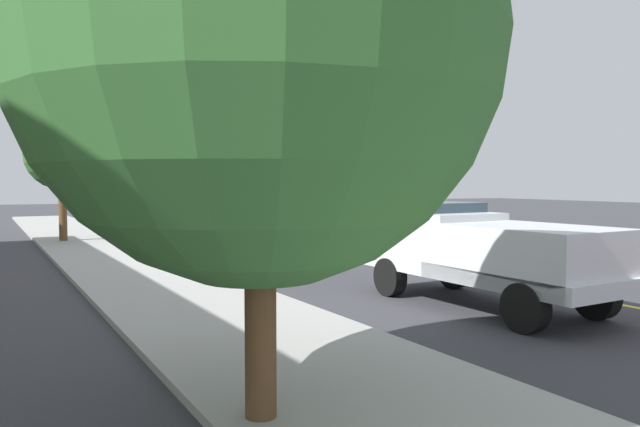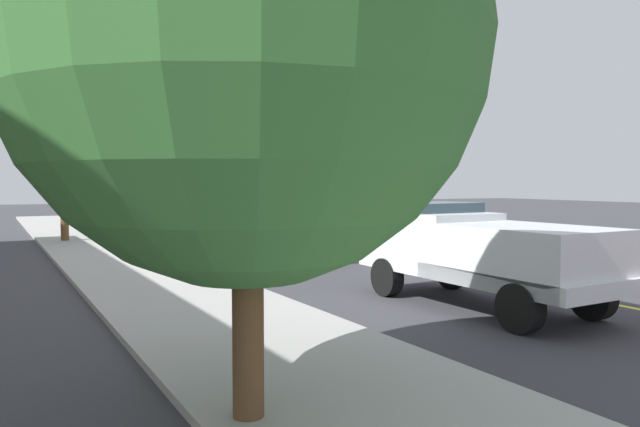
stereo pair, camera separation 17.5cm
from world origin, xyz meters
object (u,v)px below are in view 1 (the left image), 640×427
object	(u,v)px
service_pickup_truck	(485,251)
traffic_cone_mid_front	(377,252)
passing_minivan	(295,212)
traffic_signal_mast	(133,83)
utility_bucket_truck	(260,208)
traffic_cone_mid_rear	(263,231)

from	to	relation	value
service_pickup_truck	traffic_cone_mid_front	size ratio (longest dim) A/B	7.36
service_pickup_truck	passing_minivan	world-z (taller)	service_pickup_truck
traffic_cone_mid_front	traffic_signal_mast	bearing A→B (deg)	46.04
service_pickup_truck	traffic_cone_mid_front	distance (m)	6.43
passing_minivan	traffic_signal_mast	distance (m)	12.19
traffic_signal_mast	utility_bucket_truck	bearing A→B (deg)	-111.60
traffic_cone_mid_front	traffic_cone_mid_rear	distance (m)	8.87
utility_bucket_truck	traffic_signal_mast	bearing A→B (deg)	68.40
passing_minivan	traffic_cone_mid_rear	distance (m)	5.06
service_pickup_truck	traffic_cone_mid_rear	xyz separation A→B (m)	(15.13, -0.56, -0.72)
utility_bucket_truck	traffic_cone_mid_rear	distance (m)	4.81
service_pickup_truck	passing_minivan	distance (m)	19.39
passing_minivan	traffic_cone_mid_rear	world-z (taller)	passing_minivan
utility_bucket_truck	service_pickup_truck	distance (m)	10.82
traffic_signal_mast	passing_minivan	bearing A→B (deg)	-53.36
traffic_cone_mid_front	traffic_cone_mid_rear	bearing A→B (deg)	3.94
service_pickup_truck	passing_minivan	xyz separation A→B (m)	(19.02, -3.74, -0.15)
utility_bucket_truck	traffic_signal_mast	distance (m)	6.27
passing_minivan	traffic_cone_mid_front	xyz separation A→B (m)	(-12.74, 2.56, -0.59)
service_pickup_truck	traffic_cone_mid_front	bearing A→B (deg)	-10.57
traffic_cone_mid_rear	traffic_signal_mast	distance (m)	8.48
utility_bucket_truck	passing_minivan	distance (m)	9.56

